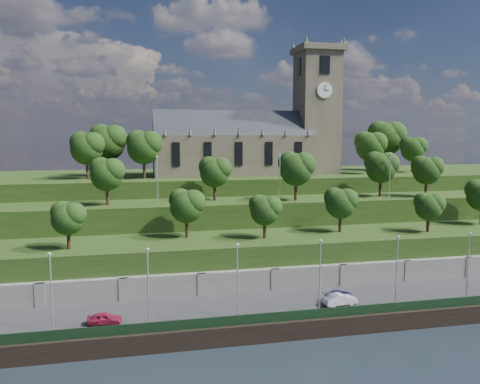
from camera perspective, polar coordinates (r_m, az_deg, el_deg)
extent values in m
plane|color=black|center=(57.86, 12.46, -16.69)|extent=(320.00, 320.00, 0.00)
cube|color=#2D2D30|center=(62.58, 10.15, -13.79)|extent=(160.00, 12.00, 2.00)
cube|color=black|center=(57.39, 12.51, -15.70)|extent=(160.00, 0.50, 2.20)
cube|color=#153118|center=(57.39, 12.27, -14.08)|extent=(160.00, 0.10, 1.20)
cube|color=slate|center=(67.37, 8.24, -10.88)|extent=(160.00, 2.00, 5.00)
cube|color=slate|center=(64.04, -23.16, -12.34)|extent=(1.20, 0.60, 5.00)
cube|color=slate|center=(62.84, -13.97, -12.34)|extent=(1.20, 0.60, 5.00)
cube|color=slate|center=(63.22, -4.67, -12.04)|extent=(1.20, 0.60, 5.00)
cube|color=slate|center=(65.15, 4.27, -11.45)|extent=(1.20, 0.60, 5.00)
cube|color=slate|center=(68.50, 12.47, -10.67)|extent=(1.20, 0.60, 5.00)
cube|color=slate|center=(73.07, 19.74, -9.80)|extent=(1.20, 0.60, 5.00)
cube|color=slate|center=(78.66, 26.03, -8.91)|extent=(1.20, 0.60, 5.00)
cube|color=#223A13|center=(72.36, 6.61, -8.35)|extent=(160.00, 12.00, 8.00)
cube|color=#223A13|center=(82.10, 4.18, -5.05)|extent=(160.00, 10.00, 12.00)
cube|color=#223A13|center=(101.84, 0.92, -1.83)|extent=(160.00, 32.00, 15.00)
cube|color=brown|center=(95.99, -0.87, 4.54)|extent=(32.00, 12.00, 8.00)
cube|color=#25272D|center=(95.91, -0.88, 6.92)|extent=(32.00, 10.18, 10.18)
cone|color=brown|center=(88.24, -9.15, 7.42)|extent=(0.70, 0.70, 1.80)
cone|color=brown|center=(88.60, -6.11, 7.47)|extent=(0.70, 0.70, 1.80)
cone|color=brown|center=(89.19, -3.10, 7.49)|extent=(0.70, 0.70, 1.80)
cone|color=brown|center=(90.03, -0.14, 7.50)|extent=(0.70, 0.70, 1.80)
cone|color=brown|center=(91.10, 2.76, 7.48)|extent=(0.70, 0.70, 1.80)
cone|color=brown|center=(92.39, 5.58, 7.45)|extent=(0.70, 0.70, 1.80)
cone|color=brown|center=(93.89, 8.32, 7.40)|extent=(0.70, 0.70, 1.80)
cube|color=black|center=(88.35, -7.79, 4.59)|extent=(1.40, 0.25, 4.50)
cube|color=black|center=(88.99, -3.93, 4.65)|extent=(1.40, 0.25, 4.50)
cube|color=black|center=(90.02, -0.13, 4.69)|extent=(1.40, 0.25, 4.50)
cube|color=black|center=(91.43, 3.57, 4.72)|extent=(1.40, 0.25, 4.50)
cube|color=black|center=(93.21, 7.14, 4.72)|extent=(1.40, 0.25, 4.50)
cube|color=brown|center=(101.01, 9.33, 9.39)|extent=(8.00, 8.00, 25.00)
cube|color=brown|center=(102.43, 9.48, 16.73)|extent=(9.20, 9.20, 1.20)
cone|color=brown|center=(97.59, 8.09, 17.97)|extent=(0.80, 0.80, 1.60)
cone|color=brown|center=(105.02, 6.53, 17.20)|extent=(0.80, 0.80, 1.60)
cone|color=brown|center=(100.53, 12.59, 17.54)|extent=(0.80, 0.80, 1.60)
cone|color=brown|center=(107.76, 10.75, 16.86)|extent=(0.80, 0.80, 1.60)
cube|color=black|center=(98.12, 10.33, 15.02)|extent=(2.00, 0.25, 3.50)
cube|color=black|center=(105.66, 8.61, 14.47)|extent=(2.00, 0.25, 3.50)
cube|color=black|center=(100.49, 7.19, 14.88)|extent=(0.25, 2.00, 3.50)
cube|color=black|center=(103.40, 11.61, 14.57)|extent=(0.25, 2.00, 3.50)
cylinder|color=white|center=(97.49, 10.28, 12.11)|extent=(3.20, 0.30, 3.20)
cylinder|color=white|center=(102.86, 11.57, 11.81)|extent=(0.30, 3.20, 3.20)
cube|color=black|center=(97.38, 10.32, 12.41)|extent=(0.12, 0.05, 1.10)
cube|color=black|center=(97.48, 10.54, 12.11)|extent=(0.80, 0.05, 0.12)
cylinder|color=black|center=(66.28, -20.16, -5.37)|extent=(0.48, 0.48, 2.77)
sphere|color=#16330E|center=(65.78, -20.25, -3.09)|extent=(4.31, 4.31, 4.31)
sphere|color=#16330E|center=(65.13, -19.58, -2.58)|extent=(3.24, 3.24, 3.24)
sphere|color=#16330E|center=(66.29, -20.86, -2.29)|extent=(3.02, 3.02, 3.02)
cylinder|color=black|center=(69.74, -6.50, -4.24)|extent=(0.50, 0.50, 3.12)
sphere|color=#16330E|center=(69.22, -6.54, -1.79)|extent=(4.86, 4.86, 4.86)
sphere|color=#16330E|center=(68.73, -5.70, -1.22)|extent=(3.65, 3.65, 3.65)
sphere|color=#16330E|center=(69.61, -7.29, -0.94)|extent=(3.40, 3.40, 3.40)
cylinder|color=black|center=(68.80, 3.03, -4.51)|extent=(0.48, 0.48, 2.78)
sphere|color=#16330E|center=(68.31, 3.04, -2.30)|extent=(4.32, 4.32, 4.32)
sphere|color=#16330E|center=(68.03, 3.84, -1.80)|extent=(3.24, 3.24, 3.24)
sphere|color=#16330E|center=(68.51, 2.32, -1.54)|extent=(3.02, 3.02, 3.02)
cylinder|color=black|center=(74.83, 12.10, -3.63)|extent=(0.49, 0.49, 3.01)
sphere|color=#16330E|center=(74.36, 12.16, -1.43)|extent=(4.68, 4.68, 4.68)
sphere|color=#16330E|center=(74.23, 12.98, -0.92)|extent=(3.51, 3.51, 3.51)
sphere|color=#16330E|center=(74.44, 11.42, -0.67)|extent=(3.27, 3.27, 3.27)
cylinder|color=black|center=(78.71, 21.94, -3.59)|extent=(0.48, 0.48, 2.67)
sphere|color=#16330E|center=(78.31, 22.02, -1.74)|extent=(4.15, 4.15, 4.15)
sphere|color=#16330E|center=(78.35, 22.72, -1.30)|extent=(3.11, 3.11, 3.11)
sphere|color=#16330E|center=(78.22, 21.40, -1.10)|extent=(2.90, 2.90, 2.90)
sphere|color=#16330E|center=(88.80, 26.79, 0.25)|extent=(3.58, 3.58, 3.58)
cylinder|color=black|center=(76.90, -15.88, -0.34)|extent=(0.51, 0.51, 3.28)
sphere|color=#16330E|center=(76.58, -15.96, 2.01)|extent=(5.10, 5.10, 5.10)
sphere|color=#16330E|center=(75.95, -15.23, 2.58)|extent=(3.83, 3.83, 3.83)
sphere|color=#16330E|center=(77.20, -16.61, 2.79)|extent=(3.57, 3.57, 3.57)
cylinder|color=black|center=(79.62, -3.10, 0.14)|extent=(0.50, 0.50, 3.23)
sphere|color=#16330E|center=(79.31, -3.12, 2.38)|extent=(5.02, 5.02, 5.02)
sphere|color=#16330E|center=(78.92, -2.34, 2.91)|extent=(3.77, 3.77, 3.77)
sphere|color=#16330E|center=(79.73, -3.82, 3.12)|extent=(3.52, 3.52, 3.52)
cylinder|color=black|center=(79.89, 6.82, 0.25)|extent=(0.52, 0.52, 3.59)
sphere|color=#16330E|center=(79.57, 6.85, 2.73)|extent=(5.58, 5.58, 5.58)
sphere|color=#16330E|center=(79.35, 7.75, 3.31)|extent=(4.19, 4.19, 4.19)
sphere|color=#16330E|center=(79.85, 6.04, 3.56)|extent=(3.91, 3.91, 3.91)
cylinder|color=black|center=(88.46, 16.73, 0.63)|extent=(0.52, 0.52, 3.51)
sphere|color=#16330E|center=(88.17, 16.81, 2.82)|extent=(5.46, 5.46, 5.46)
sphere|color=#16330E|center=(88.17, 17.62, 3.32)|extent=(4.09, 4.09, 4.09)
sphere|color=#16330E|center=(88.25, 16.08, 3.56)|extent=(3.82, 3.82, 3.82)
cylinder|color=black|center=(90.86, 21.72, 0.49)|extent=(0.50, 0.50, 3.19)
sphere|color=#16330E|center=(90.59, 21.80, 2.42)|extent=(4.96, 4.96, 4.96)
sphere|color=#16330E|center=(90.69, 22.52, 2.86)|extent=(3.72, 3.72, 3.72)
sphere|color=#16330E|center=(90.57, 21.16, 3.08)|extent=(3.47, 3.47, 3.47)
cylinder|color=black|center=(90.87, -18.11, 2.72)|extent=(0.53, 0.53, 3.77)
sphere|color=#16330E|center=(90.70, -18.20, 5.02)|extent=(5.86, 5.86, 5.86)
sphere|color=#16330E|center=(89.97, -17.51, 5.59)|extent=(4.40, 4.40, 4.40)
sphere|color=#16330E|center=(91.52, -18.82, 5.74)|extent=(4.10, 4.10, 4.10)
cylinder|color=black|center=(96.52, -15.77, 3.22)|extent=(0.56, 0.56, 4.41)
sphere|color=#16330E|center=(96.36, -15.85, 5.75)|extent=(6.87, 6.87, 6.87)
sphere|color=#16330E|center=(95.58, -15.07, 6.39)|extent=(5.15, 5.15, 5.15)
sphere|color=#16330E|center=(97.29, -16.56, 6.55)|extent=(4.81, 4.81, 4.81)
cylinder|color=black|center=(88.34, -11.61, 2.85)|extent=(0.53, 0.53, 3.88)
sphere|color=#16330E|center=(88.16, -11.66, 5.28)|extent=(6.03, 6.03, 6.03)
sphere|color=#16330E|center=(87.55, -10.88, 5.88)|extent=(4.52, 4.52, 4.52)
sphere|color=#16330E|center=(88.89, -12.37, 6.05)|extent=(4.22, 4.22, 4.22)
cylinder|color=black|center=(101.73, 15.51, 3.24)|extent=(0.53, 0.53, 3.82)
sphere|color=#16330E|center=(101.58, 15.58, 5.32)|extent=(5.94, 5.94, 5.94)
sphere|color=#16330E|center=(101.59, 16.35, 5.80)|extent=(4.45, 4.45, 4.45)
sphere|color=#16330E|center=(101.74, 14.88, 6.01)|extent=(4.16, 4.16, 4.16)
cylinder|color=black|center=(112.56, 17.31, 3.78)|extent=(0.58, 0.58, 4.87)
sphere|color=#16330E|center=(112.43, 17.39, 6.18)|extent=(7.58, 7.58, 7.58)
sphere|color=#16330E|center=(112.52, 18.28, 6.73)|extent=(5.69, 5.69, 5.69)
sphere|color=#16330E|center=(112.62, 16.59, 6.98)|extent=(5.31, 5.31, 5.31)
cylinder|color=black|center=(109.05, 20.27, 3.17)|extent=(0.51, 0.51, 3.35)
sphere|color=#16330E|center=(108.91, 20.34, 4.87)|extent=(5.20, 5.20, 5.20)
sphere|color=#16330E|center=(109.01, 20.97, 5.26)|extent=(3.90, 3.90, 3.90)
sphere|color=#16330E|center=(108.96, 19.78, 5.44)|extent=(3.64, 3.64, 3.64)
cylinder|color=#B2B2B7|center=(54.19, -21.98, -11.57)|extent=(0.16, 0.16, 8.60)
sphere|color=silver|center=(52.99, -22.20, -7.02)|extent=(0.36, 0.36, 0.36)
cylinder|color=#B2B2B7|center=(53.33, -11.13, -11.48)|extent=(0.16, 0.16, 8.60)
sphere|color=silver|center=(52.11, -11.24, -6.86)|extent=(0.36, 0.36, 0.36)
cylinder|color=#B2B2B7|center=(54.33, -0.32, -11.00)|extent=(0.16, 0.16, 8.60)
sphere|color=silver|center=(53.13, -0.33, -6.46)|extent=(0.36, 0.36, 0.36)
cylinder|color=#B2B2B7|center=(57.09, 9.72, -10.21)|extent=(0.16, 0.16, 8.60)
sphere|color=silver|center=(55.95, 9.81, -5.88)|extent=(0.36, 0.36, 0.36)
cylinder|color=#B2B2B7|center=(61.37, 18.55, -9.25)|extent=(0.16, 0.16, 8.60)
sphere|color=silver|center=(60.32, 18.71, -5.21)|extent=(0.36, 0.36, 0.36)
cylinder|color=#B2B2B7|center=(66.89, 26.03, -8.27)|extent=(0.16, 0.16, 8.60)
sphere|color=silver|center=(65.92, 26.24, -4.55)|extent=(0.36, 0.36, 0.36)
cylinder|color=#B2B2B7|center=(74.52, -10.04, 1.25)|extent=(0.16, 0.16, 7.57)
sphere|color=silver|center=(74.24, -10.10, 4.25)|extent=(0.36, 0.36, 0.36)
cylinder|color=#B2B2B7|center=(77.77, 4.86, 1.57)|extent=(0.16, 0.16, 7.57)
sphere|color=silver|center=(77.51, 4.89, 4.45)|extent=(0.36, 0.36, 0.36)
cylinder|color=#B2B2B7|center=(85.70, 17.78, 1.76)|extent=(0.16, 0.16, 7.57)
sphere|color=silver|center=(85.45, 17.88, 4.37)|extent=(0.36, 0.36, 0.36)
imported|color=#A01A3C|center=(56.33, -16.20, -14.57)|extent=(3.86, 1.73, 1.29)
imported|color=silver|center=(60.99, 12.07, -12.67)|extent=(4.58, 2.18, 1.45)
imported|color=#17164D|center=(62.77, 11.91, -12.19)|extent=(4.58, 3.28, 1.23)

